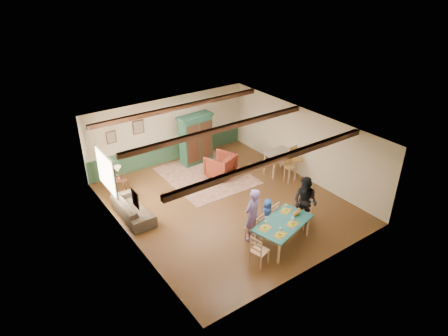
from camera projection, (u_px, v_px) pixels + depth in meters
floor at (226, 203)px, 13.83m from camera, size 8.00×8.00×0.00m
wall_back at (169, 130)px, 16.08m from camera, size 7.00×0.02×2.70m
wall_left at (127, 201)px, 11.42m from camera, size 0.02×8.00×2.70m
wall_right at (302, 143)px, 14.97m from camera, size 0.02×8.00×2.70m
ceiling at (227, 131)px, 12.56m from camera, size 7.00×8.00×0.02m
wainscot_back at (171, 150)px, 16.49m from camera, size 6.95×0.03×0.90m
ceiling_beam_front at (275, 160)px, 10.94m from camera, size 6.95×0.16×0.16m
ceiling_beam_mid at (219, 129)px, 12.89m from camera, size 6.95×0.16×0.16m
ceiling_beam_back at (180, 107)px, 14.77m from camera, size 6.95×0.16×0.16m
window_left at (106, 172)px, 12.56m from camera, size 0.06×1.60×1.30m
picture_left_wall at (135, 198)px, 10.81m from camera, size 0.04×0.42×0.52m
picture_back_a at (138, 127)px, 15.19m from camera, size 0.45×0.04×0.55m
picture_back_b at (111, 137)px, 14.70m from camera, size 0.38×0.04×0.48m
dining_table at (282, 233)px, 11.70m from camera, size 2.01×1.44×0.75m
dining_chair_far_left at (254, 227)px, 11.79m from camera, size 0.52×0.54×0.96m
dining_chair_far_right at (270, 215)px, 12.34m from camera, size 0.52×0.54×0.96m
dining_chair_end_left at (260, 250)px, 10.87m from camera, size 0.54×0.52×0.96m
dining_chair_end_right at (302, 213)px, 12.44m from camera, size 0.54×0.52×0.96m
person_man at (252, 215)px, 11.65m from camera, size 0.72×0.57×1.74m
person_woman at (305, 202)px, 12.34m from camera, size 0.82×0.94×1.66m
person_child at (267, 213)px, 12.37m from camera, size 0.56×0.44×1.01m
cat at (296, 213)px, 11.80m from camera, size 0.39×0.23×0.18m
place_setting_near_left at (280, 233)px, 10.98m from camera, size 0.47×0.40×0.11m
place_setting_near_center at (293, 223)px, 11.42m from camera, size 0.47×0.40×0.11m
place_setting_far_left at (265, 226)px, 11.26m from camera, size 0.47×0.40×0.11m
place_setting_far_right at (286, 209)px, 12.01m from camera, size 0.47×0.40×0.11m
area_rug at (206, 175)px, 15.53m from camera, size 2.98×3.52×0.01m
armoire at (196, 139)px, 16.10m from camera, size 1.49×0.69×2.05m
armchair at (220, 165)px, 15.31m from camera, size 1.27×1.29×0.91m
sofa at (133, 208)px, 12.98m from camera, size 0.83×2.04×0.59m
end_table at (120, 185)px, 14.35m from camera, size 0.48×0.48×0.54m
table_lamp at (118, 173)px, 14.11m from camera, size 0.28×0.28×0.49m
counter_table at (278, 162)px, 15.54m from camera, size 1.15×0.73×0.91m
bar_stool_left at (290, 170)px, 14.89m from camera, size 0.39×0.43×1.00m
bar_stool_right at (296, 163)px, 15.16m from camera, size 0.46×0.51×1.23m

